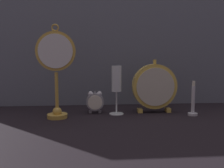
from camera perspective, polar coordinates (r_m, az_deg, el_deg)
ground_plane at (r=0.97m, az=0.40°, el=-8.40°), size 4.00×4.00×0.00m
fabric_backdrop_drape at (r=1.27m, az=-0.96°, el=11.51°), size 1.52×0.01×0.72m
pocket_watch_on_stand at (r=1.01m, az=-12.67°, el=3.78°), size 0.16×0.08×0.37m
alarm_clock_twin_bell at (r=1.09m, az=-3.90°, el=-3.91°), size 0.08×0.03×0.10m
mantel_clock_silver at (r=1.11m, az=9.67°, el=-0.61°), size 0.20×0.04×0.23m
champagne_flute at (r=1.06m, az=1.03°, el=0.28°), size 0.06×0.06×0.21m
brass_candlestick at (r=1.10m, az=18.01°, el=-4.38°), size 0.04×0.04×0.15m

